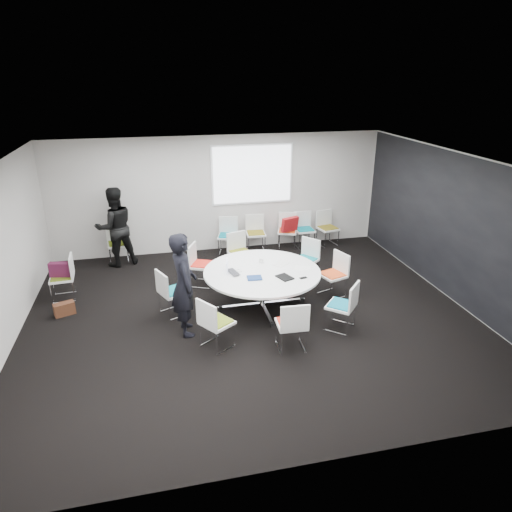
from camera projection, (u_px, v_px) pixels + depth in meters
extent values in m
cube|color=black|center=(250.00, 316.00, 8.40)|extent=(8.00, 7.00, 0.04)
cube|color=white|center=(249.00, 161.00, 7.32)|extent=(8.00, 7.00, 0.04)
cube|color=#B2ADA8|center=(220.00, 194.00, 11.04)|extent=(8.00, 0.04, 2.80)
cube|color=#B2ADA8|center=(321.00, 362.00, 4.68)|extent=(8.00, 0.04, 2.80)
cube|color=#B2ADA8|center=(456.00, 228.00, 8.68)|extent=(0.04, 7.00, 2.80)
cube|color=black|center=(455.00, 228.00, 8.67)|extent=(0.01, 6.94, 2.74)
cube|color=silver|center=(262.00, 304.00, 8.71)|extent=(0.90, 0.90, 0.08)
cylinder|color=silver|center=(262.00, 289.00, 8.59)|extent=(0.10, 0.10, 0.65)
cylinder|color=white|center=(262.00, 272.00, 8.46)|extent=(2.17, 2.17, 0.04)
cube|color=white|center=(252.00, 175.00, 10.98)|extent=(1.90, 0.03, 1.35)
cube|color=silver|center=(332.00, 286.00, 9.05)|extent=(0.53, 0.53, 0.42)
cube|color=white|center=(332.00, 275.00, 8.96)|extent=(0.56, 0.58, 0.04)
cube|color=#CE4418|center=(332.00, 274.00, 8.95)|extent=(0.49, 0.50, 0.03)
cube|color=white|center=(341.00, 262.00, 8.97)|extent=(0.18, 0.45, 0.42)
cube|color=silver|center=(305.00, 270.00, 9.75)|extent=(0.59, 0.59, 0.42)
cube|color=white|center=(305.00, 260.00, 9.66)|extent=(0.63, 0.63, 0.04)
cube|color=#0C7883|center=(305.00, 259.00, 9.65)|extent=(0.55, 0.55, 0.03)
cube|color=white|center=(311.00, 248.00, 9.73)|extent=(0.31, 0.38, 0.42)
cube|color=silver|center=(241.00, 263.00, 10.12)|extent=(0.52, 0.52, 0.42)
cube|color=white|center=(241.00, 253.00, 10.04)|extent=(0.57, 0.55, 0.04)
cube|color=olive|center=(241.00, 252.00, 10.02)|extent=(0.49, 0.48, 0.03)
cube|color=white|center=(236.00, 241.00, 10.12)|extent=(0.45, 0.17, 0.42)
cube|color=silver|center=(203.00, 275.00, 9.51)|extent=(0.56, 0.56, 0.42)
cube|color=white|center=(202.00, 265.00, 9.43)|extent=(0.59, 0.60, 0.04)
cube|color=red|center=(202.00, 264.00, 9.42)|extent=(0.51, 0.52, 0.03)
cube|color=white|center=(192.00, 254.00, 9.38)|extent=(0.22, 0.43, 0.42)
cube|color=silver|center=(174.00, 303.00, 8.37)|extent=(0.56, 0.56, 0.42)
cube|color=white|center=(173.00, 292.00, 8.28)|extent=(0.59, 0.60, 0.04)
cube|color=#0B6B77|center=(173.00, 291.00, 8.27)|extent=(0.51, 0.52, 0.03)
cube|color=white|center=(162.00, 284.00, 8.08)|extent=(0.22, 0.43, 0.42)
cube|color=silver|center=(217.00, 335.00, 7.37)|extent=(0.58, 0.58, 0.42)
cube|color=white|center=(217.00, 323.00, 7.28)|extent=(0.62, 0.63, 0.04)
cube|color=olive|center=(217.00, 321.00, 7.27)|extent=(0.54, 0.54, 0.03)
cube|color=white|center=(206.00, 315.00, 7.05)|extent=(0.29, 0.40, 0.42)
cube|color=silver|center=(291.00, 337.00, 7.33)|extent=(0.44, 0.44, 0.42)
cube|color=white|center=(291.00, 324.00, 7.24)|extent=(0.48, 0.46, 0.04)
cube|color=red|center=(291.00, 322.00, 7.23)|extent=(0.42, 0.40, 0.03)
cube|color=white|center=(295.00, 318.00, 6.96)|extent=(0.46, 0.06, 0.42)
cube|color=silver|center=(340.00, 317.00, 7.89)|extent=(0.59, 0.59, 0.42)
cube|color=white|center=(341.00, 306.00, 7.81)|extent=(0.63, 0.64, 0.04)
cube|color=#0C6C86|center=(341.00, 304.00, 7.79)|extent=(0.55, 0.55, 0.03)
cube|color=white|center=(354.00, 296.00, 7.62)|extent=(0.33, 0.37, 0.42)
cube|color=silver|center=(228.00, 245.00, 11.15)|extent=(0.52, 0.52, 0.42)
cube|color=white|center=(228.00, 236.00, 11.06)|extent=(0.56, 0.55, 0.04)
cube|color=#076E7E|center=(228.00, 235.00, 11.05)|extent=(0.49, 0.47, 0.03)
cube|color=white|center=(228.00, 225.00, 11.17)|extent=(0.45, 0.16, 0.42)
cube|color=silver|center=(256.00, 243.00, 11.32)|extent=(0.45, 0.45, 0.42)
cube|color=white|center=(256.00, 234.00, 11.23)|extent=(0.49, 0.48, 0.04)
cube|color=olive|center=(256.00, 233.00, 11.22)|extent=(0.43, 0.41, 0.03)
cube|color=white|center=(255.00, 222.00, 11.34)|extent=(0.46, 0.07, 0.42)
cube|color=silver|center=(287.00, 240.00, 11.48)|extent=(0.53, 0.53, 0.42)
cube|color=white|center=(287.00, 232.00, 11.40)|extent=(0.58, 0.56, 0.04)
cube|color=red|center=(287.00, 230.00, 11.39)|extent=(0.50, 0.49, 0.03)
cube|color=white|center=(288.00, 220.00, 11.50)|extent=(0.45, 0.18, 0.42)
cube|color=silver|center=(304.00, 239.00, 11.58)|extent=(0.42, 0.42, 0.42)
cube|color=white|center=(305.00, 230.00, 11.49)|extent=(0.46, 0.44, 0.04)
cube|color=#07707D|center=(305.00, 229.00, 11.48)|extent=(0.40, 0.38, 0.03)
cube|color=white|center=(302.00, 219.00, 11.59)|extent=(0.46, 0.04, 0.42)
cube|color=silver|center=(327.00, 237.00, 11.69)|extent=(0.50, 0.50, 0.42)
cube|color=white|center=(328.00, 229.00, 11.61)|extent=(0.54, 0.53, 0.04)
cube|color=brown|center=(328.00, 228.00, 11.59)|extent=(0.47, 0.46, 0.03)
cube|color=white|center=(324.00, 218.00, 11.69)|extent=(0.46, 0.13, 0.42)
cube|color=silver|center=(64.00, 289.00, 8.94)|extent=(0.45, 0.45, 0.42)
cube|color=white|center=(62.00, 278.00, 8.85)|extent=(0.47, 0.49, 0.04)
cube|color=#5C6B17|center=(62.00, 277.00, 8.84)|extent=(0.41, 0.43, 0.03)
cube|color=white|center=(72.00, 266.00, 8.82)|extent=(0.07, 0.46, 0.42)
cube|color=silver|center=(119.00, 253.00, 10.65)|extent=(0.47, 0.47, 0.42)
cube|color=white|center=(118.00, 244.00, 10.56)|extent=(0.51, 0.50, 0.04)
cube|color=#5F7516|center=(118.00, 243.00, 10.55)|extent=(0.45, 0.43, 0.03)
cube|color=white|center=(116.00, 232.00, 10.66)|extent=(0.46, 0.09, 0.42)
imported|color=black|center=(184.00, 284.00, 7.53)|extent=(0.49, 0.69, 1.80)
imported|color=black|center=(115.00, 227.00, 10.25)|extent=(1.06, 0.93, 1.82)
imported|color=#333338|center=(236.00, 272.00, 8.37)|extent=(0.30, 0.39, 0.03)
cube|color=silver|center=(227.00, 266.00, 8.34)|extent=(0.07, 0.30, 0.22)
cube|color=black|center=(285.00, 277.00, 8.17)|extent=(0.32, 0.36, 0.02)
cube|color=navy|center=(254.00, 278.00, 8.14)|extent=(0.28, 0.22, 0.03)
cube|color=silver|center=(281.00, 264.00, 8.76)|extent=(0.37, 0.35, 0.00)
cube|color=white|center=(303.00, 268.00, 8.57)|extent=(0.36, 0.32, 0.00)
cylinder|color=white|center=(261.00, 260.00, 8.80)|extent=(0.08, 0.08, 0.09)
cube|color=black|center=(303.00, 278.00, 8.16)|extent=(0.15, 0.10, 0.01)
cube|color=#4C142F|center=(60.00, 269.00, 8.78)|extent=(0.42, 0.22, 0.28)
cube|color=#472616|center=(64.00, 309.00, 8.36)|extent=(0.39, 0.28, 0.24)
cube|color=#A31417|center=(290.00, 224.00, 11.11)|extent=(0.47, 0.30, 0.36)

